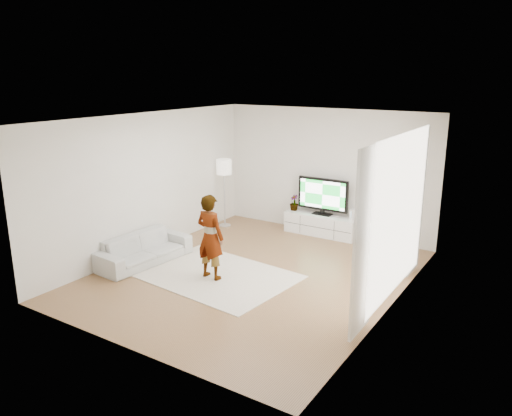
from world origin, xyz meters
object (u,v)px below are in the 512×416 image
Objects in this scene: sofa at (144,249)px; floor_lamp at (224,170)px; media_console at (321,225)px; television at (323,195)px; rug at (216,275)px; player at (210,237)px.

floor_lamp reaches higher than sofa.
floor_lamp is (-2.23, -0.61, 1.12)m from media_console.
television is at bearing 16.05° from floor_lamp.
floor_lamp is (-2.23, -0.64, 0.44)m from television.
floor_lamp is at bearing 122.91° from rug.
media_console is 3.40m from player.
television is 4.08m from sofa.
media_console is 1.04× the size of floor_lamp.
television is 0.74× the size of floor_lamp.
rug is 1.69× the size of floor_lamp.
rug is 1.58m from sofa.
sofa is at bearing 6.74° from player.
player reaches higher than media_console.
sofa reaches higher than rug.
television is 2.37m from floor_lamp.
rug is 1.78× the size of player.
player is 0.81× the size of sofa.
sofa is (-2.12, -3.42, -0.64)m from television.
sofa is 1.18× the size of floor_lamp.
media_console is 0.61× the size of rug.
television reaches higher than rug.
player reaches higher than television.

